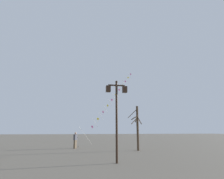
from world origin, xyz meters
name	(u,v)px	position (x,y,z in m)	size (l,w,h in m)	color
ground_plane	(80,148)	(0.00, 20.00, 0.00)	(160.00, 160.00, 0.00)	#756B5B
twin_lantern_lamp_post	(117,105)	(1.83, 9.70, 3.47)	(1.35, 0.28, 5.02)	black
kite_train	(113,98)	(5.11, 27.32, 6.92)	(10.33, 12.68, 13.17)	brown
kite_flyer	(75,140)	(-0.59, 19.57, 0.90)	(0.49, 0.58, 1.71)	brown
bare_tree	(137,127)	(5.32, 16.19, 2.26)	(1.07, 1.39, 4.28)	#423323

